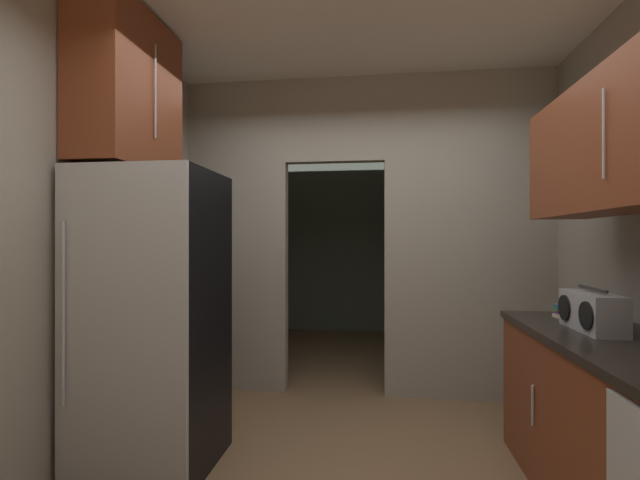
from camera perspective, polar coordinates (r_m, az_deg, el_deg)
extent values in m
cube|color=silver|center=(3.16, 4.70, 27.77)|extent=(3.62, 7.24, 0.06)
cube|color=#9E998C|center=(4.13, -10.59, 0.54)|extent=(0.92, 0.12, 2.80)
cube|color=#9E998C|center=(4.00, 18.55, 0.56)|extent=(1.42, 0.12, 2.80)
cube|color=#9E998C|center=(4.09, 1.94, 15.16)|extent=(0.88, 0.12, 0.74)
cube|color=gray|center=(6.67, 6.40, 0.30)|extent=(3.22, 0.10, 2.80)
cube|color=gray|center=(5.56, -10.19, 0.38)|extent=(0.10, 2.74, 2.80)
cube|color=gray|center=(5.48, 22.60, 0.39)|extent=(0.10, 2.74, 2.80)
cube|color=black|center=(2.89, -20.60, -9.47)|extent=(0.74, 0.68, 1.77)
cube|color=#B7BABC|center=(2.59, -24.37, -10.57)|extent=(0.74, 0.03, 1.77)
cylinder|color=#B7BABC|center=(2.72, -30.29, -8.15)|extent=(0.02, 0.02, 0.97)
cylinder|color=#B7BABC|center=(2.80, 25.80, -18.72)|extent=(0.01, 0.01, 0.22)
cylinder|color=#B7BABC|center=(2.30, 32.81, 11.50)|extent=(0.01, 0.01, 0.39)
cube|color=brown|center=(3.18, -23.55, 17.06)|extent=(0.34, 0.81, 0.98)
cylinder|color=#B7BABC|center=(3.09, -20.52, 17.55)|extent=(0.01, 0.01, 0.59)
cube|color=#B2B2B7|center=(2.74, 31.78, -7.90)|extent=(0.16, 0.43, 0.20)
cylinder|color=#262626|center=(2.73, 31.78, -5.39)|extent=(0.02, 0.30, 0.02)
cylinder|color=black|center=(2.59, 31.17, -8.37)|extent=(0.01, 0.14, 0.14)
cylinder|color=black|center=(2.83, 29.05, -7.67)|extent=(0.01, 0.14, 0.14)
cube|color=beige|center=(3.10, 29.40, -8.68)|extent=(0.13, 0.16, 0.02)
cube|color=#8C3893|center=(3.11, 29.51, -8.21)|extent=(0.11, 0.13, 0.03)
cube|color=#388C47|center=(3.09, 29.38, -7.86)|extent=(0.13, 0.15, 0.02)
cube|color=#2D609E|center=(3.09, 29.23, -7.56)|extent=(0.12, 0.14, 0.02)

